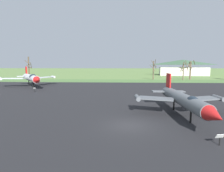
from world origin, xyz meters
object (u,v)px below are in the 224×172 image
Objects in this scene: info_placard_front_right at (220,138)px; visitor_building at (183,68)px; info_placard_front_left at (35,89)px; jet_fighter_front_left at (31,78)px; jet_fighter_front_right at (183,99)px.

visitor_building reaches higher than info_placard_front_right.
visitor_building reaches higher than info_placard_front_left.
info_placard_front_left is 0.04× the size of visitor_building.
info_placard_front_left is at bearing -127.78° from visitor_building.
visitor_building is (26.52, 88.95, 3.62)m from info_placard_front_right.
info_placard_front_right is (29.30, -31.91, -1.81)m from jet_fighter_front_left.
jet_fighter_front_right is 0.51× the size of visitor_building.
jet_fighter_front_left is 15.31× the size of info_placard_front_left.
jet_fighter_front_right is at bearing -40.60° from jet_fighter_front_left.
info_placard_front_left is 83.01m from visitor_building.
info_placard_front_right is 92.89m from visitor_building.
visitor_building is at bearing 52.22° from info_placard_front_left.
info_placard_front_right is at bearing -88.15° from jet_fighter_front_right.
visitor_building is (50.80, 65.55, 3.59)m from info_placard_front_left.
jet_fighter_front_left is at bearing 139.40° from jet_fighter_front_right.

